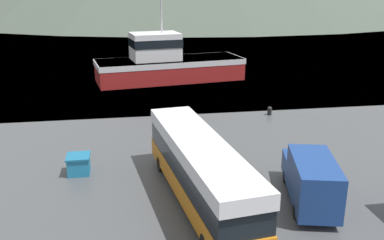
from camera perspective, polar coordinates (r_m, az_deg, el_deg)
water_surface at (r=155.53m, az=-7.57°, el=13.74°), size 240.00×240.00×0.00m
tour_bus at (r=21.98m, az=1.00°, el=-6.44°), size 4.08×12.64×3.40m
delivery_van at (r=22.93m, az=15.55°, el=-7.52°), size 3.48×6.64×2.63m
fishing_boat at (r=49.94m, az=-3.41°, el=7.59°), size 17.52×8.22×10.27m
storage_bin at (r=26.57m, az=-14.86°, el=-5.72°), size 1.38×1.42×1.15m
mooring_bollard at (r=37.52m, az=10.30°, el=1.27°), size 0.42×0.42×0.76m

